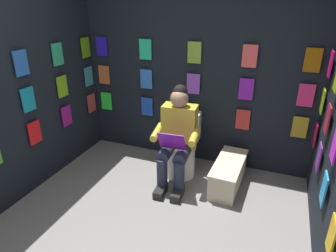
{
  "coord_description": "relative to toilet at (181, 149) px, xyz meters",
  "views": [
    {
      "loc": [
        -1.03,
        1.54,
        2.09
      ],
      "look_at": [
        0.01,
        -1.11,
        0.85
      ],
      "focal_mm": 31.59,
      "sensor_mm": 36.0,
      "label": 1
    }
  ],
  "objects": [
    {
      "name": "toilet",
      "position": [
        0.0,
        0.0,
        0.0
      ],
      "size": [
        0.42,
        0.57,
        0.77
      ],
      "rotation": [
        0.0,
        0.0,
        0.08
      ],
      "color": "white",
      "rests_on": "ground"
    },
    {
      "name": "display_wall_back",
      "position": [
        -0.02,
        -0.45,
        0.77
      ],
      "size": [
        3.12,
        0.14,
        2.18
      ],
      "color": "black",
      "rests_on": "ground"
    },
    {
      "name": "comic_longbox_near",
      "position": [
        -0.63,
        0.11,
        -0.16
      ],
      "size": [
        0.34,
        0.8,
        0.33
      ],
      "rotation": [
        0.0,
        0.0,
        -0.04
      ],
      "color": "beige",
      "rests_on": "ground"
    },
    {
      "name": "person_reading",
      "position": [
        -0.02,
        0.23,
        0.27
      ],
      "size": [
        0.55,
        0.71,
        1.19
      ],
      "rotation": [
        0.0,
        0.0,
        0.08
      ],
      "color": "gold",
      "rests_on": "ground"
    },
    {
      "name": "display_wall_right",
      "position": [
        1.54,
        0.61,
        0.77
      ],
      "size": [
        0.14,
        2.02,
        2.18
      ],
      "color": "black",
      "rests_on": "ground"
    }
  ]
}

